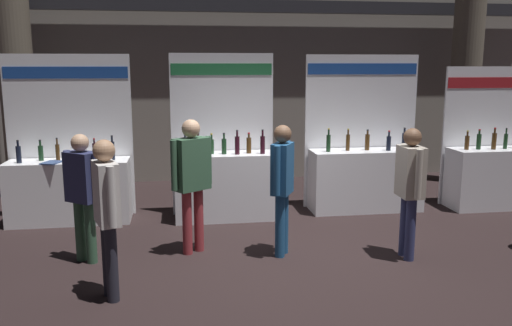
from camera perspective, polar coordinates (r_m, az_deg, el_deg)
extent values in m
plane|color=black|center=(6.84, 4.54, -9.96)|extent=(24.48, 24.48, 0.00)
cube|color=gray|center=(11.14, -0.88, 14.90)|extent=(12.24, 0.25, 6.45)
cube|color=#2D2D33|center=(10.87, -0.67, 16.71)|extent=(12.24, 0.20, 0.24)
cylinder|color=#665B4C|center=(10.41, -24.81, 11.04)|extent=(0.60, 0.60, 5.29)
cylinder|color=#665B4C|center=(11.55, 22.01, 11.12)|extent=(0.60, 0.60, 5.29)
cube|color=white|center=(8.56, -19.61, -2.94)|extent=(1.82, 0.60, 0.96)
cube|color=white|center=(8.74, -19.52, 2.69)|extent=(1.91, 0.04, 2.57)
cube|color=navy|center=(8.65, -19.97, 9.24)|extent=(1.85, 0.01, 0.18)
cylinder|color=black|center=(8.51, -24.42, 0.84)|extent=(0.07, 0.07, 0.25)
cylinder|color=black|center=(8.49, -24.51, 1.92)|extent=(0.03, 0.03, 0.07)
cylinder|color=black|center=(8.48, -24.53, 2.22)|extent=(0.03, 0.03, 0.02)
cylinder|color=#19381E|center=(8.60, -22.38, 0.99)|extent=(0.07, 0.07, 0.23)
cylinder|color=#19381E|center=(8.58, -22.45, 1.98)|extent=(0.03, 0.03, 0.07)
cylinder|color=black|center=(8.57, -22.47, 2.29)|extent=(0.03, 0.03, 0.02)
cylinder|color=#472D14|center=(8.54, -20.78, 1.09)|extent=(0.06, 0.06, 0.24)
cylinder|color=#472D14|center=(8.51, -20.85, 2.18)|extent=(0.03, 0.03, 0.09)
cylinder|color=black|center=(8.51, -20.87, 2.52)|extent=(0.03, 0.03, 0.02)
cylinder|color=black|center=(8.42, -18.89, 1.14)|extent=(0.06, 0.06, 0.26)
cylinder|color=black|center=(8.40, -18.96, 2.31)|extent=(0.03, 0.03, 0.09)
cylinder|color=black|center=(8.39, -18.98, 2.66)|extent=(0.03, 0.03, 0.02)
cylinder|color=black|center=(8.35, -17.15, 1.16)|extent=(0.06, 0.06, 0.26)
cylinder|color=black|center=(8.32, -17.22, 2.26)|extent=(0.03, 0.03, 0.06)
cylinder|color=red|center=(8.32, -17.23, 2.54)|extent=(0.03, 0.03, 0.02)
cylinder|color=black|center=(8.31, -15.36, 1.28)|extent=(0.07, 0.07, 0.28)
cylinder|color=black|center=(8.29, -15.42, 2.51)|extent=(0.03, 0.03, 0.08)
cylinder|color=black|center=(8.28, -15.44, 2.85)|extent=(0.03, 0.03, 0.02)
cube|color=#334772|center=(8.33, -21.36, 0.04)|extent=(0.31, 0.36, 0.02)
cube|color=white|center=(8.25, -3.41, -2.54)|extent=(1.56, 0.60, 1.04)
cube|color=white|center=(8.44, -3.67, 3.07)|extent=(1.63, 0.04, 2.58)
cube|color=#1E6638|center=(8.35, -3.74, 10.15)|extent=(1.59, 0.01, 0.18)
cylinder|color=black|center=(8.01, -7.71, 1.70)|extent=(0.06, 0.06, 0.25)
cylinder|color=black|center=(7.99, -7.74, 2.90)|extent=(0.03, 0.03, 0.09)
cylinder|color=red|center=(7.98, -7.75, 3.27)|extent=(0.03, 0.03, 0.02)
cylinder|color=black|center=(8.13, -6.29, 1.85)|extent=(0.07, 0.07, 0.25)
cylinder|color=black|center=(8.10, -6.32, 3.01)|extent=(0.03, 0.03, 0.08)
cylinder|color=black|center=(8.09, -6.32, 3.37)|extent=(0.03, 0.03, 0.02)
cylinder|color=#19381E|center=(8.12, -4.85, 1.78)|extent=(0.07, 0.07, 0.22)
cylinder|color=#19381E|center=(8.10, -4.86, 2.83)|extent=(0.03, 0.03, 0.08)
cylinder|color=gold|center=(8.09, -4.87, 3.17)|extent=(0.03, 0.03, 0.02)
cylinder|color=#19381E|center=(8.09, -3.50, 1.81)|extent=(0.08, 0.08, 0.24)
cylinder|color=#19381E|center=(8.06, -3.51, 2.90)|extent=(0.03, 0.03, 0.08)
cylinder|color=black|center=(8.06, -3.51, 3.23)|extent=(0.03, 0.03, 0.02)
cylinder|color=black|center=(8.04, -2.06, 1.92)|extent=(0.07, 0.07, 0.28)
cylinder|color=black|center=(8.02, -2.07, 3.19)|extent=(0.03, 0.03, 0.08)
cylinder|color=black|center=(8.01, -2.07, 3.55)|extent=(0.03, 0.03, 0.02)
cylinder|color=#472D14|center=(8.14, -0.78, 1.92)|extent=(0.08, 0.08, 0.24)
cylinder|color=#472D14|center=(8.12, -0.79, 2.99)|extent=(0.03, 0.03, 0.06)
cylinder|color=red|center=(8.12, -0.79, 3.27)|extent=(0.03, 0.03, 0.02)
cylinder|color=black|center=(8.10, 0.72, 1.98)|extent=(0.07, 0.07, 0.27)
cylinder|color=black|center=(8.07, 0.72, 3.24)|extent=(0.03, 0.03, 0.09)
cylinder|color=black|center=(8.07, 0.72, 3.61)|extent=(0.03, 0.03, 0.02)
cube|color=white|center=(8.91, 11.83, -1.85)|extent=(1.84, 0.60, 1.01)
cube|color=white|center=(9.09, 11.28, 3.39)|extent=(1.93, 0.04, 2.57)
cube|color=navy|center=(9.00, 11.57, 10.01)|extent=(1.88, 0.01, 0.18)
cylinder|color=#19381E|center=(8.54, 7.89, 2.14)|extent=(0.07, 0.07, 0.27)
cylinder|color=#19381E|center=(8.51, 7.92, 3.34)|extent=(0.03, 0.03, 0.09)
cylinder|color=gold|center=(8.51, 7.93, 3.70)|extent=(0.03, 0.03, 0.02)
cylinder|color=#472D14|center=(8.70, 9.96, 2.20)|extent=(0.06, 0.06, 0.26)
cylinder|color=#472D14|center=(8.68, 10.00, 3.32)|extent=(0.03, 0.03, 0.08)
cylinder|color=gold|center=(8.67, 10.01, 3.64)|extent=(0.03, 0.03, 0.02)
cylinder|color=#472D14|center=(8.81, 12.01, 2.23)|extent=(0.08, 0.08, 0.26)
cylinder|color=#472D14|center=(8.79, 12.05, 3.27)|extent=(0.03, 0.03, 0.06)
cylinder|color=black|center=(8.79, 12.06, 3.53)|extent=(0.03, 0.03, 0.02)
cylinder|color=black|center=(8.84, 14.23, 2.08)|extent=(0.07, 0.07, 0.24)
cylinder|color=black|center=(8.82, 14.28, 3.08)|extent=(0.03, 0.03, 0.08)
cylinder|color=red|center=(8.81, 14.29, 3.39)|extent=(0.03, 0.03, 0.02)
cylinder|color=black|center=(9.07, 15.81, 2.31)|extent=(0.08, 0.08, 0.27)
cylinder|color=black|center=(9.05, 15.87, 3.38)|extent=(0.03, 0.03, 0.07)
cylinder|color=black|center=(9.04, 15.88, 3.67)|extent=(0.03, 0.03, 0.02)
cube|color=white|center=(9.76, 24.52, -1.51)|extent=(1.54, 0.60, 1.01)
cube|color=white|center=(9.93, 23.77, 2.72)|extent=(1.62, 0.04, 2.37)
cube|color=maroon|center=(9.84, 24.25, 7.98)|extent=(1.57, 0.01, 0.18)
cylinder|color=#472D14|center=(9.34, 21.97, 2.06)|extent=(0.07, 0.07, 0.23)
cylinder|color=#472D14|center=(9.32, 22.04, 2.98)|extent=(0.03, 0.03, 0.07)
cylinder|color=gold|center=(9.32, 22.06, 3.25)|extent=(0.03, 0.03, 0.02)
cylinder|color=#19381E|center=(9.45, 23.08, 2.15)|extent=(0.07, 0.07, 0.26)
cylinder|color=#19381E|center=(9.43, 23.15, 3.10)|extent=(0.03, 0.03, 0.06)
cylinder|color=red|center=(9.42, 23.17, 3.35)|extent=(0.03, 0.03, 0.02)
cylinder|color=#472D14|center=(9.54, 24.48, 2.17)|extent=(0.07, 0.07, 0.27)
cylinder|color=#472D14|center=(9.52, 24.56, 3.19)|extent=(0.03, 0.03, 0.07)
cylinder|color=red|center=(9.52, 24.58, 3.47)|extent=(0.03, 0.03, 0.02)
cylinder|color=#19381E|center=(9.70, 25.51, 2.14)|extent=(0.06, 0.06, 0.25)
cylinder|color=#19381E|center=(9.68, 25.59, 3.11)|extent=(0.03, 0.03, 0.08)
cylinder|color=black|center=(9.67, 25.62, 3.40)|extent=(0.03, 0.03, 0.02)
cylinder|color=#23232D|center=(5.79, -15.80, -9.96)|extent=(0.12, 0.12, 0.81)
cylinder|color=#23232D|center=(5.63, -15.42, -10.55)|extent=(0.12, 0.12, 0.81)
cube|color=silver|center=(5.50, -15.99, -3.18)|extent=(0.32, 0.45, 0.64)
sphere|color=tan|center=(5.41, -16.23, 1.32)|extent=(0.22, 0.22, 0.22)
cylinder|color=silver|center=(5.73, -16.49, -2.48)|extent=(0.08, 0.08, 0.61)
cylinder|color=silver|center=(5.26, -15.47, -3.59)|extent=(0.08, 0.08, 0.61)
cylinder|color=#33563D|center=(6.75, -17.53, -7.25)|extent=(0.12, 0.12, 0.77)
cylinder|color=#33563D|center=(6.88, -18.59, -6.98)|extent=(0.12, 0.12, 0.77)
cube|color=navy|center=(6.64, -18.41, -1.44)|extent=(0.45, 0.42, 0.61)
sphere|color=tan|center=(6.57, -18.62, 2.11)|extent=(0.21, 0.21, 0.21)
cylinder|color=navy|center=(6.47, -16.99, -1.54)|extent=(0.08, 0.08, 0.58)
cylinder|color=navy|center=(6.82, -19.78, -1.10)|extent=(0.08, 0.08, 0.58)
cylinder|color=navy|center=(6.64, 2.62, -6.88)|extent=(0.12, 0.12, 0.81)
cylinder|color=navy|center=(6.78, 3.02, -6.50)|extent=(0.12, 0.12, 0.81)
cube|color=navy|center=(6.53, 2.88, -0.62)|extent=(0.35, 0.40, 0.64)
sphere|color=brown|center=(6.46, 2.92, 3.18)|extent=(0.22, 0.22, 0.22)
cylinder|color=navy|center=(6.32, 2.31, -0.84)|extent=(0.08, 0.08, 0.61)
cylinder|color=navy|center=(6.73, 3.42, -0.14)|extent=(0.08, 0.08, 0.61)
cylinder|color=navy|center=(6.95, 15.88, -6.54)|extent=(0.12, 0.12, 0.79)
cylinder|color=navy|center=(6.80, 16.45, -6.96)|extent=(0.12, 0.12, 0.79)
cube|color=#ADA393|center=(6.70, 16.47, -0.92)|extent=(0.26, 0.38, 0.63)
sphere|color=brown|center=(6.63, 16.67, 2.72)|extent=(0.22, 0.22, 0.22)
cylinder|color=#ADA393|center=(6.91, 15.72, -0.41)|extent=(0.08, 0.08, 0.60)
cylinder|color=#ADA393|center=(6.49, 17.29, -1.19)|extent=(0.08, 0.08, 0.60)
cylinder|color=maroon|center=(6.89, -6.25, -6.16)|extent=(0.12, 0.12, 0.84)
cylinder|color=maroon|center=(6.78, -7.50, -6.45)|extent=(0.12, 0.12, 0.84)
cube|color=#33563D|center=(6.66, -7.01, -0.12)|extent=(0.50, 0.44, 0.66)
sphere|color=tan|center=(6.59, -7.10, 3.75)|extent=(0.23, 0.23, 0.23)
cylinder|color=#33563D|center=(6.81, -5.19, 0.31)|extent=(0.08, 0.08, 0.63)
cylinder|color=#33563D|center=(6.50, -8.93, -0.27)|extent=(0.08, 0.08, 0.63)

